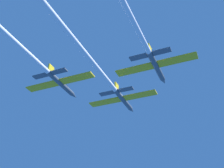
# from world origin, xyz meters

# --- Properties ---
(jet_lead) EXTENTS (20.72, 69.63, 3.43)m
(jet_lead) POSITION_xyz_m (-0.26, -21.09, -0.48)
(jet_lead) COLOR #4C5660
(jet_left_wing) EXTENTS (20.72, 63.87, 3.43)m
(jet_left_wing) POSITION_xyz_m (-13.81, -31.96, 0.86)
(jet_left_wing) COLOR #4C5660
(jet_right_wing) EXTENTS (20.72, 64.32, 3.43)m
(jet_right_wing) POSITION_xyz_m (13.28, -30.69, 0.26)
(jet_right_wing) COLOR #4C5660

